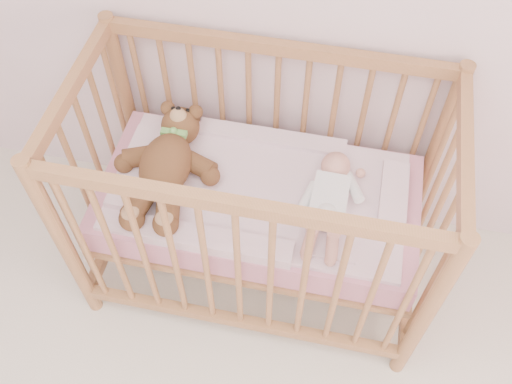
% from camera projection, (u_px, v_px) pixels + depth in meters
% --- Properties ---
extents(crib, '(1.36, 0.76, 1.00)m').
position_uv_depth(crib, '(259.00, 200.00, 2.21)').
color(crib, '#AD7249').
rests_on(crib, floor).
extents(mattress, '(1.22, 0.62, 0.13)m').
position_uv_depth(mattress, '(259.00, 202.00, 2.22)').
color(mattress, pink).
rests_on(mattress, crib).
extents(blanket, '(1.10, 0.58, 0.06)m').
position_uv_depth(blanket, '(259.00, 191.00, 2.16)').
color(blanket, pink).
rests_on(blanket, mattress).
extents(baby, '(0.25, 0.50, 0.12)m').
position_uv_depth(baby, '(330.00, 195.00, 2.05)').
color(baby, white).
rests_on(baby, blanket).
extents(teddy_bear, '(0.44, 0.61, 0.17)m').
position_uv_depth(teddy_bear, '(166.00, 166.00, 2.12)').
color(teddy_bear, brown).
rests_on(teddy_bear, blanket).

